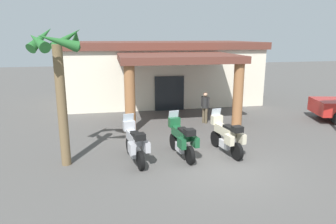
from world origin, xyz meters
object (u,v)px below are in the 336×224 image
Objects in this scene: motel_building at (161,71)px; pedestrian at (205,105)px; palm_tree_roadside at (58,65)px; motorcycle_green at (182,139)px; motorcycle_cream at (227,136)px; motorcycle_silver at (135,143)px.

motel_building reaches higher than pedestrian.
palm_tree_roadside is (-6.57, -4.14, 2.58)m from pedestrian.
motorcycle_cream is (1.79, -0.01, 0.00)m from motorcycle_green.
pedestrian is at bearing -16.71° from motorcycle_cream.
palm_tree_roadside is (-2.42, 0.26, 2.83)m from motorcycle_silver.
motel_building is 5.93× the size of motorcycle_silver.
motorcycle_green is (1.79, 0.12, 0.00)m from motorcycle_silver.
pedestrian is at bearing -51.84° from motorcycle_silver.
palm_tree_roadside is (-4.21, 0.14, 2.83)m from motorcycle_green.
motorcycle_silver is at bearing -104.45° from motel_building.
palm_tree_roadside reaches higher than motorcycle_green.
motel_building is 10.75m from motorcycle_cream.
motorcycle_silver is 6.06m from pedestrian.
pedestrian is at bearing -78.71° from motel_building.
motel_building is 10.80m from motorcycle_green.
motel_building is 11.26m from motorcycle_silver.
motorcycle_cream is 0.45× the size of palm_tree_roadside.
motorcycle_cream is at bearing -96.74° from motorcycle_silver.
motorcycle_silver is 1.00× the size of motorcycle_cream.
motel_building is 5.92× the size of motorcycle_green.
motel_building is 11.91m from palm_tree_roadside.
motel_building is at bearing -109.17° from pedestrian.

